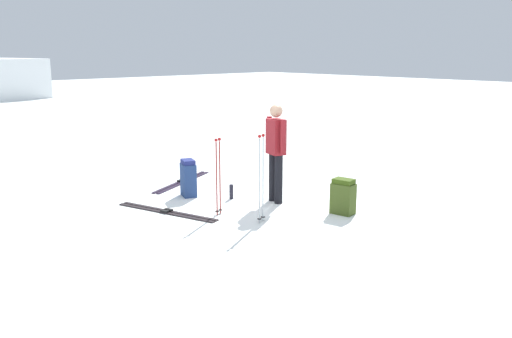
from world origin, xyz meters
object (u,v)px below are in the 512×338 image
ski_poles_planted_near (261,174)px  skier_standing (276,148)px  ski_pair_near (167,212)px  backpack_large_dark (188,178)px  backpack_bright (343,197)px  thermos_bottle (231,192)px  ski_poles_planted_far (218,172)px  ski_pair_far (182,182)px

ski_poles_planted_near → skier_standing: bearing=33.6°
ski_pair_near → backpack_large_dark: size_ratio=2.86×
skier_standing → backpack_bright: (0.29, -1.24, -0.67)m
skier_standing → backpack_large_dark: size_ratio=2.52×
backpack_large_dark → ski_poles_planted_near: (-0.09, -1.99, 0.43)m
ski_pair_near → backpack_large_dark: (0.88, 0.58, 0.32)m
backpack_bright → skier_standing: bearing=103.1°
ski_pair_near → thermos_bottle: (1.31, -0.10, 0.12)m
ski_poles_planted_near → backpack_bright: bearing=-25.7°
ski_poles_planted_far → backpack_bright: bearing=-42.5°
thermos_bottle → skier_standing: bearing=-57.3°
ski_pair_near → ski_poles_planted_near: (0.78, -1.41, 0.74)m
ski_pair_near → skier_standing: bearing=-23.8°
backpack_large_dark → thermos_bottle: (0.44, -0.68, -0.20)m
ski_poles_planted_near → thermos_bottle: (0.53, 1.31, -0.63)m
ski_pair_far → thermos_bottle: thermos_bottle is taller
ski_pair_far → backpack_bright: 3.59m
ski_pair_near → thermos_bottle: thermos_bottle is taller
skier_standing → ski_poles_planted_near: size_ratio=1.24×
skier_standing → thermos_bottle: (-0.43, 0.67, -0.82)m
ski_pair_far → backpack_bright: backpack_bright is taller
backpack_large_dark → backpack_bright: 2.84m
ski_pair_near → ski_poles_planted_near: bearing=-60.9°
backpack_bright → thermos_bottle: 2.05m
ski_poles_planted_far → thermos_bottle: bearing=36.6°
ski_pair_far → skier_standing: bearing=-81.4°
skier_standing → backpack_bright: 1.44m
backpack_large_dark → ski_pair_far: bearing=60.5°
ski_pair_near → backpack_bright: bearing=-44.7°
ski_poles_planted_far → ski_poles_planted_near: bearing=-73.2°
skier_standing → thermos_bottle: size_ratio=6.54×
ski_poles_planted_far → thermos_bottle: (0.75, 0.56, -0.56)m
backpack_large_dark → backpack_bright: backpack_large_dark is taller
ski_pair_near → backpack_bright: size_ratio=3.33×
ski_pair_near → backpack_bright: 2.87m
ski_pair_near → backpack_bright: (2.04, -2.01, 0.27)m
ski_pair_far → ski_poles_planted_far: 2.42m
backpack_large_dark → thermos_bottle: size_ratio=2.59×
backpack_bright → ski_poles_planted_far: bearing=137.5°
ski_pair_near → thermos_bottle: size_ratio=7.41×
ski_pair_near → ski_poles_planted_near: ski_poles_planted_near is taller
skier_standing → ski_pair_near: 2.13m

